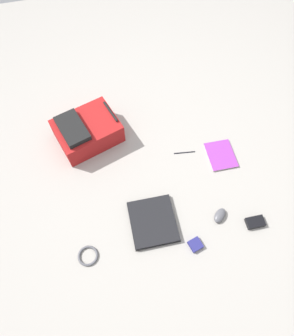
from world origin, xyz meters
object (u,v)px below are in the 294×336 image
Objects in this scene: cable_coil at (88,256)px; earbud_pouch at (195,245)px; power_brick at (255,222)px; backpack at (87,131)px; book_blue at (221,155)px; laptop at (153,221)px; computer_mouse at (220,215)px; pen_black at (185,152)px.

cable_coil is 1.68× the size of earbud_pouch.
earbud_pouch is (0.04, -0.40, -0.00)m from power_brick.
backpack is 0.94m from book_blue.
backpack is at bearing 170.90° from cable_coil.
laptop is at bearing 21.91° from backpack.
computer_mouse is at bearing 92.98° from cable_coil.
laptop is 0.63m from power_brick.
backpack is 1.05m from computer_mouse.
cable_coil is at bearing -54.63° from pen_black.
computer_mouse is 0.71× the size of pen_black.
backpack is 0.84m from cable_coil.
book_blue is at bearing -64.42° from computer_mouse.
cable_coil is 1.08× the size of power_brick.
computer_mouse is 1.48× the size of earbud_pouch.
earbud_pouch is at bearing 81.79° from cable_coil.
earbud_pouch is (0.91, 0.50, -0.08)m from backpack.
computer_mouse is at bearing 81.26° from laptop.
power_brick is 0.40m from earbud_pouch.
computer_mouse reaches higher than laptop.
power_brick is at bearing 45.76° from backpack.
cable_coil is (0.82, -0.13, -0.08)m from backpack.
backpack is 0.78m from laptop.
earbud_pouch is (0.20, 0.21, -0.00)m from laptop.
laptop is 0.29m from earbud_pouch.
earbud_pouch is at bearing 46.65° from laptop.
pen_black is at bearing -155.51° from power_brick.
laptop reaches higher than power_brick.
power_brick reaches higher than pen_black.
power_brick is 0.65m from pen_black.
laptop is 2.64× the size of cable_coil.
laptop is 0.42m from computer_mouse.
backpack is 4.41× the size of power_brick.
backpack is at bearing -0.88° from computer_mouse.
pen_black is (-0.50, -0.07, -0.01)m from computer_mouse.
backpack reaches higher than pen_black.
book_blue is 3.24× the size of earbud_pouch.
backpack is 4.08× the size of cable_coil.
pen_black is at bearing 125.37° from cable_coil.
cable_coil is (0.46, -1.00, 0.00)m from book_blue.
backpack is at bearing -114.33° from pen_black.
book_blue is 0.44m from computer_mouse.
earbud_pouch is at bearing -11.69° from pen_black.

